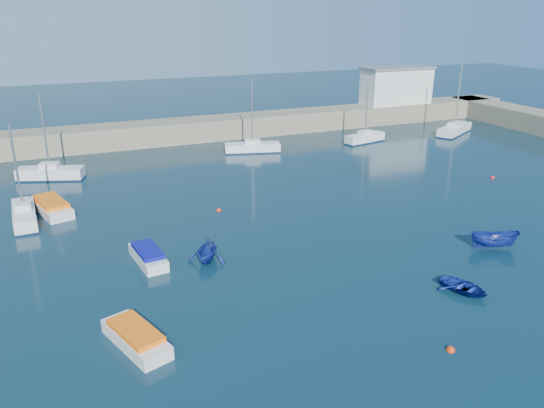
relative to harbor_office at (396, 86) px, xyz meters
name	(u,v)px	position (x,y,z in m)	size (l,w,h in m)	color
ground	(429,324)	(-30.00, -46.00, -5.10)	(220.00, 220.00, 0.00)	#0C2634
back_wall	(197,129)	(-30.00, 0.00, -3.80)	(96.00, 4.50, 2.60)	#756F59
right_arm	(542,123)	(14.00, -14.00, -3.80)	(4.50, 32.00, 2.60)	#756F59
harbor_office	(396,86)	(0.00, 0.00, 0.00)	(10.00, 4.00, 5.00)	silver
sailboat_3	(24,215)	(-49.99, -22.08, -4.44)	(1.89, 5.86, 7.84)	silver
sailboat_5	(50,173)	(-47.80, -10.89, -4.44)	(6.45, 3.74, 8.35)	silver
sailboat_6	(252,147)	(-25.83, -8.77, -4.50)	(6.61, 3.39, 8.39)	silver
sailboat_7	(365,138)	(-11.20, -9.80, -4.49)	(5.67, 2.64, 7.38)	silver
sailboat_8	(454,129)	(2.51, -10.22, -4.49)	(7.47, 5.48, 9.64)	silver
motorboat_0	(136,337)	(-44.67, -41.86, -4.63)	(2.95, 4.76, 1.01)	silver
motorboat_1	(148,256)	(-42.40, -32.84, -4.63)	(1.96, 4.26, 1.01)	silver
motorboat_2	(51,206)	(-48.02, -20.54, -4.57)	(3.38, 5.81, 1.13)	silver
dinghy_center	(463,287)	(-25.94, -43.98, -4.79)	(2.13, 2.98, 0.62)	navy
dinghy_left	(207,250)	(-38.74, -34.12, -4.33)	(2.52, 2.92, 1.54)	navy
dinghy_right	(495,240)	(-19.72, -40.04, -4.46)	(1.25, 3.33, 1.28)	navy
buoy_0	(450,351)	(-30.55, -48.30, -5.10)	(0.45, 0.45, 0.45)	red
buoy_1	(476,238)	(-19.64, -38.25, -5.10)	(0.46, 0.46, 0.46)	red
buoy_3	(219,211)	(-35.24, -25.55, -5.10)	(0.42, 0.42, 0.42)	red
buoy_4	(492,178)	(-7.53, -27.43, -5.10)	(0.44, 0.44, 0.44)	red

